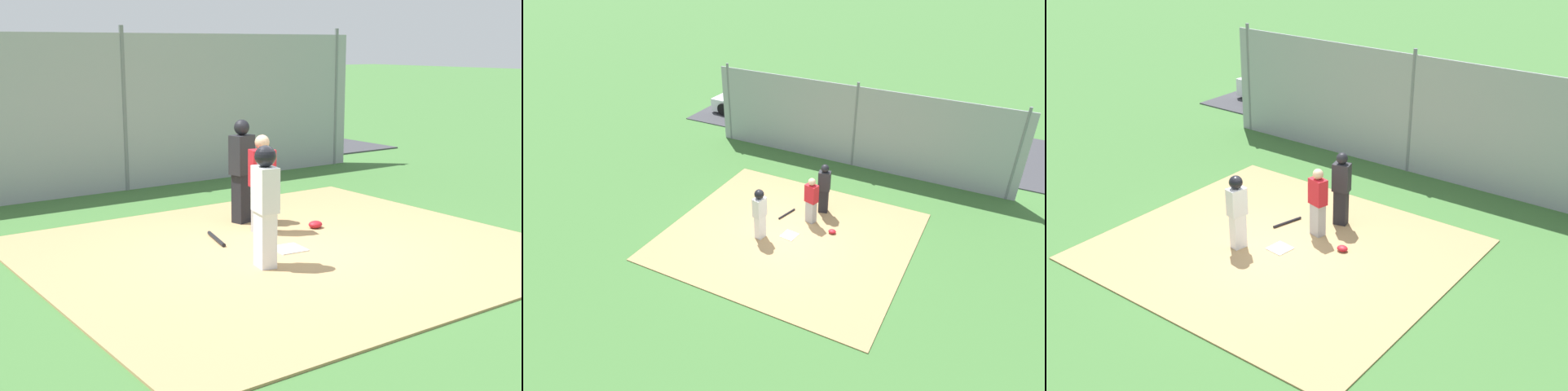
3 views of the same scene
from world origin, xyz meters
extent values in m
plane|color=#3D6B33|center=(0.00, 0.00, 0.00)|extent=(140.00, 140.00, 0.00)
cube|color=#A88456|center=(0.00, 0.00, 0.01)|extent=(7.20, 6.40, 0.03)
cube|color=white|center=(0.00, 0.00, 0.04)|extent=(0.49, 0.49, 0.02)
cube|color=#9E9EA3|center=(-0.25, -1.02, 0.40)|extent=(0.35, 0.29, 0.75)
cube|color=#B21923|center=(-0.25, -1.02, 1.07)|extent=(0.43, 0.35, 0.59)
sphere|color=tan|center=(-0.25, -1.02, 1.48)|extent=(0.23, 0.23, 0.23)
cube|color=black|center=(-0.36, -1.76, 0.44)|extent=(0.34, 0.29, 0.83)
cube|color=#232328|center=(-0.36, -1.76, 1.18)|extent=(0.43, 0.34, 0.65)
sphere|color=black|center=(-0.36, -1.76, 1.64)|extent=(0.26, 0.26, 0.26)
cube|color=silver|center=(0.76, 0.46, 0.41)|extent=(0.27, 0.34, 0.77)
cube|color=silver|center=(0.76, 0.46, 1.10)|extent=(0.33, 0.42, 0.61)
sphere|color=tan|center=(0.76, 0.46, 1.52)|extent=(0.24, 0.24, 0.24)
sphere|color=black|center=(0.76, 0.46, 1.54)|extent=(0.29, 0.29, 0.29)
cylinder|color=black|center=(0.61, -1.02, 0.06)|extent=(0.25, 0.76, 0.06)
ellipsoid|color=#B21923|center=(-1.12, -0.73, 0.09)|extent=(0.24, 0.20, 0.12)
cube|color=#93999E|center=(0.00, -5.51, 1.60)|extent=(12.00, 0.05, 3.20)
cylinder|color=slate|center=(0.00, -5.51, 1.68)|extent=(0.10, 0.10, 3.35)
cylinder|color=slate|center=(5.70, -5.51, 1.68)|extent=(0.10, 0.10, 3.35)
cube|color=#38383D|center=(0.00, -9.07, 0.02)|extent=(18.00, 5.20, 0.04)
cube|color=#235B38|center=(2.80, -8.75, 0.44)|extent=(4.31, 2.00, 0.64)
cube|color=#1E4E2F|center=(2.65, -8.74, 1.04)|extent=(2.42, 1.73, 0.56)
cylinder|color=black|center=(4.22, -8.00, 0.34)|extent=(0.61, 0.22, 0.60)
cylinder|color=black|center=(4.10, -9.69, 0.34)|extent=(0.61, 0.22, 0.60)
cylinder|color=black|center=(1.50, -7.80, 0.34)|extent=(0.61, 0.22, 0.60)
cylinder|color=black|center=(1.38, -9.50, 0.34)|extent=(0.61, 0.22, 0.60)
cube|color=silver|center=(6.23, -8.52, 0.44)|extent=(4.24, 1.81, 0.64)
cube|color=silver|center=(6.08, -8.51, 1.04)|extent=(2.35, 1.62, 0.56)
cylinder|color=black|center=(7.62, -7.70, 0.34)|extent=(0.60, 0.20, 0.60)
cylinder|color=black|center=(7.57, -9.40, 0.34)|extent=(0.60, 0.20, 0.60)
cylinder|color=black|center=(4.89, -7.63, 0.34)|extent=(0.60, 0.20, 0.60)
cylinder|color=black|center=(4.84, -9.33, 0.34)|extent=(0.60, 0.20, 0.60)
camera|label=1|loc=(6.15, 7.93, 2.99)|focal=48.98mm
camera|label=2|loc=(-5.18, 10.31, 8.30)|focal=31.66mm
camera|label=3|loc=(-7.97, 9.55, 7.04)|focal=45.87mm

